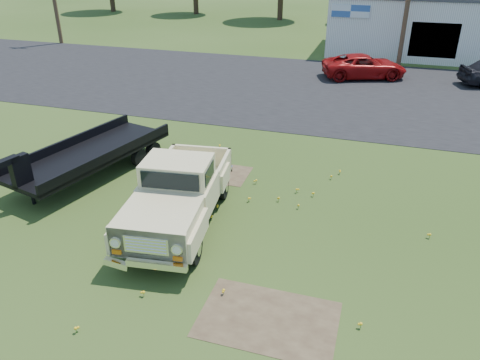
# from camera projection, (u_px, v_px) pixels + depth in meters

# --- Properties ---
(ground) EXTENTS (140.00, 140.00, 0.00)m
(ground) POSITION_uv_depth(u_px,v_px,m) (243.00, 235.00, 13.18)
(ground) COLOR #2B4215
(ground) RESTS_ON ground
(asphalt_lot) EXTENTS (90.00, 14.00, 0.02)m
(asphalt_lot) POSITION_uv_depth(u_px,v_px,m) (322.00, 90.00, 25.92)
(asphalt_lot) COLOR black
(asphalt_lot) RESTS_ON ground
(dirt_patch_a) EXTENTS (3.00, 2.00, 0.01)m
(dirt_patch_a) POSITION_uv_depth(u_px,v_px,m) (268.00, 319.00, 10.24)
(dirt_patch_a) COLOR #463525
(dirt_patch_a) RESTS_ON ground
(dirt_patch_b) EXTENTS (2.20, 1.60, 0.01)m
(dirt_patch_b) POSITION_uv_depth(u_px,v_px,m) (218.00, 173.00, 16.68)
(dirt_patch_b) COLOR #463525
(dirt_patch_b) RESTS_ON ground
(commercial_building) EXTENTS (14.20, 8.20, 4.15)m
(commercial_building) POSITION_uv_depth(u_px,v_px,m) (432.00, 23.00, 33.56)
(commercial_building) COLOR silver
(commercial_building) RESTS_ON ground
(vintage_pickup_truck) EXTENTS (2.88, 5.90, 2.06)m
(vintage_pickup_truck) POSITION_uv_depth(u_px,v_px,m) (179.00, 192.00, 13.26)
(vintage_pickup_truck) COLOR #CFC38B
(vintage_pickup_truck) RESTS_ON ground
(flatbed_trailer) EXTENTS (3.66, 6.86, 1.78)m
(flatbed_trailer) POSITION_uv_depth(u_px,v_px,m) (90.00, 151.00, 16.22)
(flatbed_trailer) COLOR black
(flatbed_trailer) RESTS_ON ground
(red_pickup) EXTENTS (5.40, 3.84, 1.37)m
(red_pickup) POSITION_uv_depth(u_px,v_px,m) (364.00, 66.00, 27.91)
(red_pickup) COLOR #990D0E
(red_pickup) RESTS_ON ground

